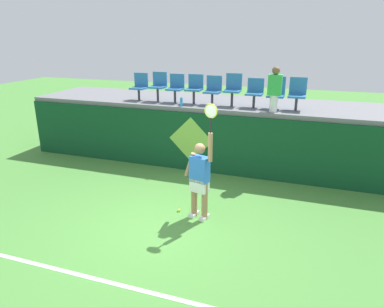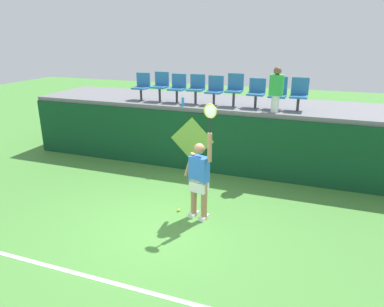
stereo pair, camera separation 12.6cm
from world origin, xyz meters
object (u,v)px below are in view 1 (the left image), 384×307
object	(u,v)px
stadium_chair_4	(213,89)
stadium_chair_8	(297,93)
tennis_ball	(179,210)
stadium_chair_2	(176,87)
stadium_chair_1	(159,85)
stadium_chair_6	(255,91)
spectator_0	(275,88)
stadium_chair_3	(195,87)
stadium_chair_0	(140,85)
water_bottle	(181,102)
stadium_chair_7	(276,92)
tennis_player	(200,177)
stadium_chair_5	(233,88)

from	to	relation	value
stadium_chair_4	stadium_chair_8	size ratio (longest dim) A/B	0.95
tennis_ball	stadium_chair_2	world-z (taller)	stadium_chair_2
stadium_chair_1	stadium_chair_6	world-z (taller)	stadium_chair_1
stadium_chair_8	spectator_0	size ratio (longest dim) A/B	0.74
tennis_ball	stadium_chair_4	xyz separation A→B (m)	(-0.14, 3.12, 2.19)
stadium_chair_2	stadium_chair_3	distance (m)	0.58
stadium_chair_2	stadium_chair_8	bearing A→B (deg)	0.10
stadium_chair_0	water_bottle	bearing A→B (deg)	-20.02
stadium_chair_0	stadium_chair_6	xyz separation A→B (m)	(3.45, -0.00, -0.00)
stadium_chair_0	stadium_chair_7	xyz separation A→B (m)	(4.01, 0.01, 0.01)
stadium_chair_3	stadium_chair_1	bearing A→B (deg)	179.97
stadium_chair_6	stadium_chair_4	bearing A→B (deg)	179.79
stadium_chair_2	stadium_chair_7	world-z (taller)	stadium_chair_7
water_bottle	stadium_chair_6	bearing A→B (deg)	16.29
stadium_chair_8	stadium_chair_7	bearing A→B (deg)	179.72
tennis_player	stadium_chair_2	world-z (taller)	stadium_chair_2
stadium_chair_4	stadium_chair_6	bearing A→B (deg)	-0.21
stadium_chair_4	stadium_chair_8	distance (m)	2.27
stadium_chair_4	stadium_chair_7	distance (m)	1.73
tennis_player	stadium_chair_4	xyz separation A→B (m)	(-0.65, 3.22, 1.30)
water_bottle	stadium_chair_3	bearing A→B (deg)	70.52
water_bottle	stadium_chair_3	xyz separation A→B (m)	(0.20, 0.56, 0.34)
tennis_ball	stadium_chair_7	world-z (taller)	stadium_chair_7
tennis_ball	stadium_chair_6	xyz separation A→B (m)	(1.02, 3.11, 2.19)
water_bottle	stadium_chair_2	world-z (taller)	stadium_chair_2
stadium_chair_8	tennis_player	bearing A→B (deg)	-116.70
tennis_ball	stadium_chair_5	distance (m)	3.87
stadium_chair_6	stadium_chair_8	bearing A→B (deg)	0.40
water_bottle	stadium_chair_6	distance (m)	2.01
stadium_chair_2	stadium_chair_3	bearing A→B (deg)	-0.12
tennis_player	stadium_chair_8	world-z (taller)	stadium_chair_8
stadium_chair_5	spectator_0	size ratio (longest dim) A/B	0.77
tennis_player	spectator_0	world-z (taller)	spectator_0
stadium_chair_8	spectator_0	world-z (taller)	spectator_0
stadium_chair_6	stadium_chair_7	bearing A→B (deg)	1.06
stadium_chair_3	stadium_chair_7	world-z (taller)	stadium_chair_7
stadium_chair_7	stadium_chair_3	bearing A→B (deg)	-179.76
stadium_chair_1	stadium_chair_8	world-z (taller)	stadium_chair_1
stadium_chair_5	stadium_chair_4	bearing A→B (deg)	-179.84
water_bottle	stadium_chair_1	xyz separation A→B (m)	(-0.92, 0.56, 0.36)
stadium_chair_8	tennis_ball	bearing A→B (deg)	-124.28
tennis_player	stadium_chair_8	xyz separation A→B (m)	(1.62, 3.22, 1.32)
stadium_chair_4	spectator_0	world-z (taller)	spectator_0
stadium_chair_7	stadium_chair_5	bearing A→B (deg)	-179.77
stadium_chair_5	stadium_chair_8	size ratio (longest dim) A/B	1.05
stadium_chair_5	spectator_0	world-z (taller)	spectator_0
tennis_player	stadium_chair_7	world-z (taller)	stadium_chair_7
tennis_player	spectator_0	size ratio (longest dim) A/B	2.17
tennis_ball	stadium_chair_0	bearing A→B (deg)	127.92
stadium_chair_5	stadium_chair_7	bearing A→B (deg)	0.23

